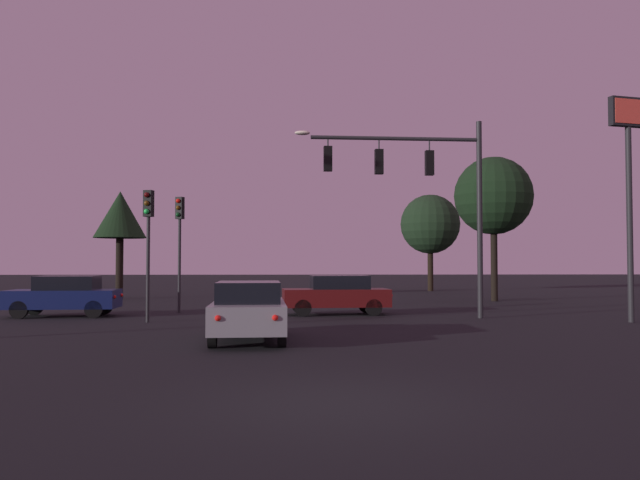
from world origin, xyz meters
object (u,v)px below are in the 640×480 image
object	(u,v)px
car_nearside_lane	(249,310)
traffic_light_corner_right	(179,231)
car_crossing_left	(337,294)
store_sign_illuminated	(629,159)
tree_center_horizon	(494,196)
traffic_signal_mast_arm	(422,181)
traffic_light_corner_left	(148,229)
tree_behind_sign	(120,216)
car_crossing_right	(64,295)
tree_left_far	(430,224)

from	to	relation	value
car_nearside_lane	traffic_light_corner_right	bearing A→B (deg)	109.76
car_crossing_left	store_sign_illuminated	xyz separation A→B (m)	(9.74, -3.69, 4.76)
traffic_light_corner_right	tree_center_horizon	xyz separation A→B (m)	(15.25, 7.38, 2.25)
traffic_signal_mast_arm	store_sign_illuminated	size ratio (longest dim) A/B	0.94
car_crossing_left	store_sign_illuminated	bearing A→B (deg)	-20.74
traffic_signal_mast_arm	store_sign_illuminated	world-z (taller)	store_sign_illuminated
car_nearside_lane	car_crossing_left	xyz separation A→B (m)	(2.82, 8.45, -0.00)
traffic_light_corner_left	traffic_light_corner_right	world-z (taller)	traffic_light_corner_right
store_sign_illuminated	traffic_light_corner_left	bearing A→B (deg)	177.90
tree_behind_sign	traffic_light_corner_right	bearing A→B (deg)	-63.60
traffic_signal_mast_arm	car_crossing_left	world-z (taller)	traffic_signal_mast_arm
car_crossing_left	car_crossing_right	size ratio (longest dim) A/B	1.03
tree_behind_sign	traffic_signal_mast_arm	bearing A→B (deg)	-43.41
car_nearside_lane	car_crossing_right	xyz separation A→B (m)	(-7.44, 7.91, -0.00)
traffic_signal_mast_arm	traffic_light_corner_left	distance (m)	9.83
tree_behind_sign	car_crossing_right	bearing A→B (deg)	-84.11
tree_behind_sign	store_sign_illuminated	bearing A→B (deg)	-36.10
traffic_signal_mast_arm	car_nearside_lane	xyz separation A→B (m)	(-5.80, -6.54, -4.20)
tree_center_horizon	car_nearside_lane	bearing A→B (deg)	-124.33
traffic_signal_mast_arm	car_nearside_lane	bearing A→B (deg)	-131.57
tree_behind_sign	tree_center_horizon	world-z (taller)	tree_center_horizon
traffic_light_corner_right	tree_left_far	bearing A→B (deg)	54.22
tree_center_horizon	car_crossing_right	bearing A→B (deg)	-154.19
traffic_signal_mast_arm	tree_left_far	world-z (taller)	traffic_signal_mast_arm
tree_behind_sign	tree_left_far	xyz separation A→B (m)	(19.73, 9.69, 0.15)
car_nearside_lane	tree_behind_sign	xyz separation A→B (m)	(-8.72, 20.28, 3.89)
store_sign_illuminated	tree_left_far	distance (m)	25.26
tree_left_far	store_sign_illuminated	bearing A→B (deg)	-86.50
traffic_light_corner_right	store_sign_illuminated	world-z (taller)	store_sign_illuminated
traffic_signal_mast_arm	traffic_light_corner_right	world-z (taller)	traffic_signal_mast_arm
tree_center_horizon	store_sign_illuminated	bearing A→B (deg)	-86.21
traffic_signal_mast_arm	traffic_light_corner_left	xyz separation A→B (m)	(-9.59, -1.18, -1.84)
car_crossing_right	tree_center_horizon	size ratio (longest dim) A/B	0.54
traffic_light_corner_left	car_crossing_left	bearing A→B (deg)	25.07
traffic_light_corner_right	store_sign_illuminated	distance (m)	16.99
car_crossing_right	tree_left_far	bearing A→B (deg)	50.08
tree_left_far	car_crossing_left	bearing A→B (deg)	-110.85
car_crossing_right	tree_behind_sign	distance (m)	13.03
tree_left_far	traffic_light_corner_left	bearing A→B (deg)	-121.03
car_nearside_lane	car_crossing_left	world-z (taller)	same
car_nearside_lane	store_sign_illuminated	size ratio (longest dim) A/B	0.58
car_crossing_left	car_crossing_right	xyz separation A→B (m)	(-10.26, -0.54, 0.00)
car_crossing_left	tree_left_far	xyz separation A→B (m)	(8.20, 21.52, 4.04)
traffic_light_corner_right	traffic_light_corner_left	bearing A→B (deg)	-93.47
traffic_signal_mast_arm	traffic_light_corner_left	size ratio (longest dim) A/B	1.61
tree_center_horizon	tree_behind_sign	bearing A→B (deg)	171.40
traffic_light_corner_right	car_crossing_right	distance (m)	5.03
car_crossing_left	tree_behind_sign	xyz separation A→B (m)	(-11.54, 11.83, 3.89)
car_nearside_lane	car_crossing_right	distance (m)	10.86
traffic_light_corner_right	tree_behind_sign	size ratio (longest dim) A/B	0.77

